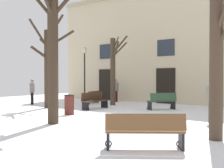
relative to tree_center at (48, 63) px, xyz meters
The scene contains 15 objects.
ground_plane 5.55m from the tree_center, 22.44° to the right, with size 29.26×29.26×0.00m, color white.
building_facade 8.04m from the tree_center, 54.57° to the left, with size 18.29×0.60×7.95m.
tree_center is the anchor object (origin of this frame).
tree_right_of_center 5.55m from the tree_center, 39.46° to the right, with size 1.84×1.93×5.63m.
tree_foreground 3.99m from the tree_center, 57.50° to the left, with size 1.27×1.81×4.41m.
tree_left_of_center 10.19m from the tree_center, 16.05° to the right, with size 1.20×1.60×4.20m.
streetlamp 4.69m from the tree_center, 105.08° to the left, with size 0.30×0.30×3.91m.
litter_bin 3.91m from the tree_center, 25.15° to the right, with size 0.46×0.46×0.90m.
bench_near_lamp 6.62m from the tree_center, 26.56° to the left, with size 1.30×1.50×0.90m.
bench_far_corner 10.12m from the tree_center, 28.81° to the right, with size 1.77×1.41×0.85m.
bench_back_to_back_right 4.05m from the tree_center, 84.24° to the left, with size 0.86×1.66×0.82m.
bench_near_center_tree 3.39m from the tree_center, 22.45° to the left, with size 0.55×1.74×0.90m.
person_by_shop_door 5.71m from the tree_center, 80.42° to the left, with size 0.41×0.28×1.61m.
person_crossing_plaza 2.90m from the tree_center, 162.56° to the left, with size 0.41×0.43×1.60m.
person_near_bench 9.09m from the tree_center, ahead, with size 0.44×0.39×1.63m.
Camera 1 is at (7.03, -8.36, 1.64)m, focal length 43.16 mm.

